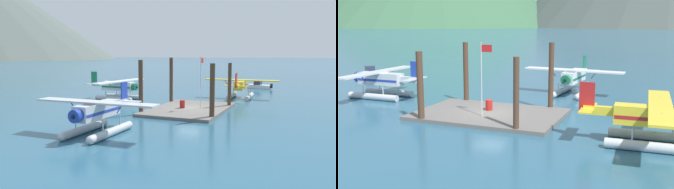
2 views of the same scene
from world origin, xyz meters
The scene contains 12 objects.
ground_plane centered at (0.00, 0.00, 0.00)m, with size 1200.00×1200.00×0.00m, color #285670.
dock_platform centered at (0.00, 0.00, 0.15)m, with size 11.84×7.95×0.30m, color #66605B.
piling_near_left centered at (-4.04, -3.73, 2.73)m, with size 0.49×0.49×5.45m, color #4C3323.
piling_near_right centered at (3.75, -3.66, 2.66)m, with size 0.42×0.42×5.31m, color #4C3323.
piling_far_left centered at (-4.20, 3.95, 2.87)m, with size 0.47×0.47×5.73m, color #4C3323.
piling_far_right centered at (4.07, 3.94, 2.95)m, with size 0.45×0.45×5.89m, color #4C3323.
flagpole centered at (0.08, -1.28, 3.91)m, with size 0.95×0.10×5.78m.
fuel_drum centered at (-0.35, 0.74, 0.74)m, with size 0.62×0.62×0.88m.
seaplane_white_bow_right centered at (4.27, 11.97, 1.58)m, with size 10.47×7.97×3.84m.
seaplane_silver_port_fwd centered at (-13.39, 2.93, 1.58)m, with size 7.98×10.42×3.84m.
seaplane_yellow_stbd_aft centered at (12.76, -3.28, 1.58)m, with size 7.98×10.45×3.84m.
boat_navy_open_west centered at (-24.73, 14.56, 0.49)m, with size 3.83×4.20×1.50m.
Camera 2 is at (13.17, -28.50, 7.77)m, focal length 42.04 mm.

